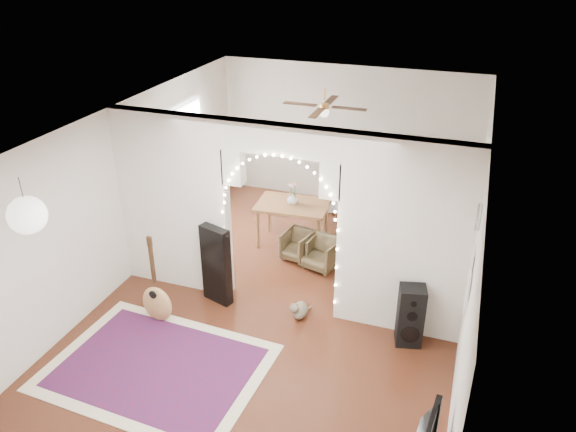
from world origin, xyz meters
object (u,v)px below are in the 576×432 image
(dining_table, at_px, (293,208))
(dining_chair_left, at_px, (300,245))
(floor_speaker, at_px, (410,316))
(bookcase, at_px, (363,183))
(dining_chair_right, at_px, (321,253))
(acoustic_guitar, at_px, (156,291))

(dining_table, xyz_separation_m, dining_chair_left, (0.28, -0.44, -0.44))
(floor_speaker, relative_size, dining_table, 0.68)
(bookcase, xyz_separation_m, dining_chair_right, (-0.21, -2.04, -0.41))
(floor_speaker, relative_size, dining_chair_left, 1.61)
(floor_speaker, bearing_deg, acoustic_guitar, 177.62)
(acoustic_guitar, height_order, bookcase, acoustic_guitar)
(dining_table, height_order, dining_chair_left, dining_table)
(floor_speaker, height_order, dining_chair_right, floor_speaker)
(bookcase, relative_size, dining_chair_left, 2.51)
(floor_speaker, distance_m, dining_chair_left, 2.57)
(acoustic_guitar, relative_size, floor_speaker, 1.32)
(bookcase, height_order, dining_chair_left, bookcase)
(acoustic_guitar, height_order, dining_chair_right, acoustic_guitar)
(acoustic_guitar, bearing_deg, bookcase, 71.26)
(floor_speaker, bearing_deg, bookcase, 98.40)
(floor_speaker, height_order, bookcase, bookcase)
(dining_table, relative_size, dining_chair_left, 2.38)
(dining_chair_left, bearing_deg, dining_chair_right, -11.28)
(bookcase, height_order, dining_chair_right, bookcase)
(acoustic_guitar, xyz_separation_m, floor_speaker, (3.35, 0.66, -0.07))
(floor_speaker, xyz_separation_m, dining_chair_left, (-2.02, 1.58, -0.18))
(acoustic_guitar, bearing_deg, dining_table, 74.99)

